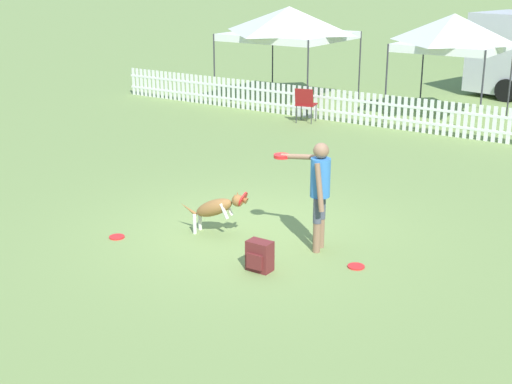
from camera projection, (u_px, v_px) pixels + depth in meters
The scene contains 10 objects.
ground_plane at pixel (253, 231), 10.95m from camera, with size 240.00×240.00×0.00m, color olive.
handler_person at pixel (318, 184), 9.98m from camera, with size 1.01×0.47×1.58m.
leaping_dog at pixel (217, 207), 10.69m from camera, with size 1.13×0.42×0.73m.
frisbee_near_handler at pixel (356, 266), 9.65m from camera, with size 0.23×0.23×0.02m.
frisbee_near_dog at pixel (117, 237), 10.70m from camera, with size 0.23×0.23×0.02m.
backpack_on_grass at pixel (259, 256), 9.50m from camera, with size 0.34×0.25×0.42m.
picket_fence at pixel (438, 118), 17.05m from camera, with size 19.97×0.04×0.83m.
folding_chair_blue_left at pixel (305, 102), 18.30m from camera, with size 0.57×0.59×0.90m.
canopy_tent_main at pixel (453, 32), 18.19m from camera, with size 2.51×2.51×2.73m.
canopy_tent_secondary at pixel (289, 23), 20.62m from camera, with size 3.16×3.16×2.77m.
Camera 1 is at (5.78, -8.46, 3.92)m, focal length 50.00 mm.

